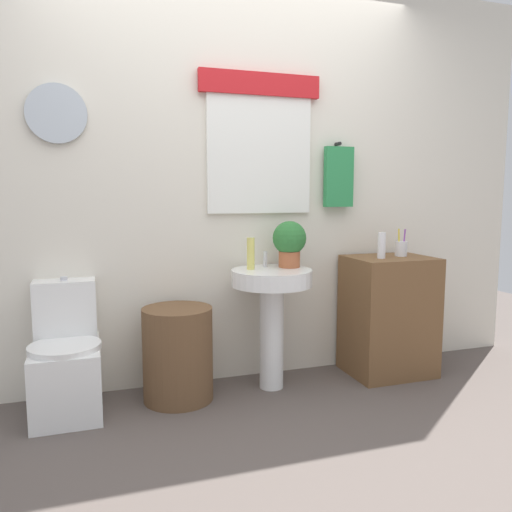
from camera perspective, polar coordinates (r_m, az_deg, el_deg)
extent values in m
plane|color=#564C47|center=(2.50, 4.33, -22.01)|extent=(8.00, 8.00, 0.00)
cube|color=silver|center=(3.28, -3.29, 8.56)|extent=(4.40, 0.10, 2.60)
cube|color=white|center=(3.28, 0.41, 11.46)|extent=(0.69, 0.03, 0.75)
cube|color=red|center=(3.33, 0.51, 18.96)|extent=(0.79, 0.04, 0.14)
cylinder|color=silver|center=(3.13, -21.72, 14.80)|extent=(0.33, 0.03, 0.33)
cylinder|color=black|center=(3.49, 9.29, 12.46)|extent=(0.02, 0.06, 0.02)
cube|color=#2D894C|center=(3.46, 9.37, 8.85)|extent=(0.20, 0.05, 0.40)
cube|color=white|center=(3.05, -20.67, -13.04)|extent=(0.36, 0.50, 0.38)
cylinder|color=white|center=(2.93, -20.90, -9.63)|extent=(0.38, 0.38, 0.03)
cube|color=white|center=(3.11, -20.85, -5.68)|extent=(0.34, 0.18, 0.34)
cylinder|color=silver|center=(3.08, -20.99, -2.40)|extent=(0.04, 0.04, 0.02)
cylinder|color=brown|center=(3.05, -8.87, -10.92)|extent=(0.41, 0.41, 0.55)
cylinder|color=white|center=(3.18, 1.77, -9.17)|extent=(0.15, 0.15, 0.65)
cylinder|color=white|center=(3.09, 1.80, -2.47)|extent=(0.50, 0.50, 0.10)
cylinder|color=silver|center=(3.19, 1.07, -0.36)|extent=(0.03, 0.03, 0.10)
cube|color=brown|center=(3.53, 14.80, -6.54)|extent=(0.54, 0.44, 0.80)
cylinder|color=#DBD166|center=(3.08, -0.61, 0.27)|extent=(0.05, 0.05, 0.20)
cylinder|color=#AD5B38|center=(3.18, 3.80, -0.37)|extent=(0.14, 0.14, 0.10)
sphere|color=#2D7033|center=(3.17, 3.82, 2.06)|extent=(0.21, 0.21, 0.21)
cylinder|color=white|center=(3.36, 14.07, 1.18)|extent=(0.05, 0.05, 0.17)
cylinder|color=silver|center=(3.52, 16.16, 0.80)|extent=(0.08, 0.08, 0.10)
cylinder|color=purple|center=(3.52, 16.46, 1.53)|extent=(0.02, 0.04, 0.18)
cylinder|color=yellow|center=(3.51, 15.94, 1.52)|extent=(0.01, 0.02, 0.18)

